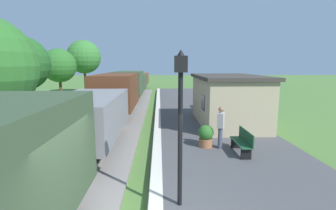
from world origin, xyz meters
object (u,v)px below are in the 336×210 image
at_px(tree_trackside_far, 21,64).
at_px(tree_field_distant, 84,57).
at_px(freight_train, 122,91).
at_px(potted_planter, 206,136).
at_px(tree_field_left, 59,66).
at_px(bench_down_platform, 200,102).
at_px(bench_near_hut, 243,142).
at_px(station_hut, 227,99).
at_px(person_waiting, 221,126).
at_px(lamp_post_near, 180,101).

relative_size(tree_trackside_far, tree_field_distant, 0.83).
distance_m(freight_train, tree_field_distant, 13.92).
height_order(potted_planter, tree_field_left, tree_field_left).
height_order(bench_down_platform, tree_field_left, tree_field_left).
bearing_deg(potted_planter, tree_trackside_far, 147.61).
xyz_separation_m(bench_near_hut, bench_down_platform, (0.00, 9.86, 0.00)).
bearing_deg(tree_trackside_far, freight_train, 21.64).
xyz_separation_m(station_hut, person_waiting, (-1.42, -4.10, -0.47)).
relative_size(lamp_post_near, tree_trackside_far, 0.67).
relative_size(station_hut, potted_planter, 6.33).
bearing_deg(person_waiting, bench_near_hut, 160.52).
xyz_separation_m(bench_near_hut, tree_trackside_far, (-12.33, 7.85, 2.96)).
relative_size(freight_train, bench_down_platform, 26.13).
bearing_deg(lamp_post_near, tree_field_distant, 111.05).
bearing_deg(station_hut, tree_trackside_far, 166.69).
bearing_deg(bench_down_platform, potted_planter, -97.95).
height_order(freight_train, tree_field_distant, tree_field_distant).
distance_m(station_hut, tree_trackside_far, 13.57).
bearing_deg(potted_planter, freight_train, 116.85).
distance_m(person_waiting, tree_field_left, 20.23).
xyz_separation_m(freight_train, person_waiting, (5.38, -9.67, -0.37)).
bearing_deg(tree_field_left, potted_planter, -52.21).
relative_size(tree_field_left, tree_field_distant, 0.79).
bearing_deg(tree_field_left, person_waiting, -51.23).
bearing_deg(person_waiting, tree_field_left, -27.03).
relative_size(bench_near_hut, tree_field_left, 0.29).
relative_size(lamp_post_near, tree_field_distant, 0.56).
relative_size(bench_down_platform, tree_trackside_far, 0.27).
relative_size(bench_near_hut, potted_planter, 1.64).
relative_size(bench_near_hut, lamp_post_near, 0.41).
distance_m(freight_train, potted_planter, 10.69).
height_order(person_waiting, tree_trackside_far, tree_trackside_far).
distance_m(freight_train, tree_trackside_far, 7.06).
bearing_deg(freight_train, lamp_post_near, -76.10).
height_order(freight_train, potted_planter, freight_train).
bearing_deg(tree_field_left, bench_near_hut, -50.88).
bearing_deg(tree_field_distant, lamp_post_near, -68.95).
bearing_deg(tree_field_distant, potted_planter, -62.25).
height_order(person_waiting, lamp_post_near, lamp_post_near).
relative_size(station_hut, lamp_post_near, 1.57).
bearing_deg(tree_field_distant, tree_field_left, -96.98).
distance_m(bench_down_platform, tree_field_left, 15.04).
relative_size(person_waiting, tree_trackside_far, 0.31).
bearing_deg(tree_field_distant, person_waiting, -61.28).
height_order(freight_train, tree_field_left, tree_field_left).
bearing_deg(lamp_post_near, potted_planter, 71.01).
height_order(station_hut, lamp_post_near, lamp_post_near).
bearing_deg(potted_planter, person_waiting, -16.34).
height_order(lamp_post_near, tree_trackside_far, tree_trackside_far).
relative_size(station_hut, tree_field_left, 1.11).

